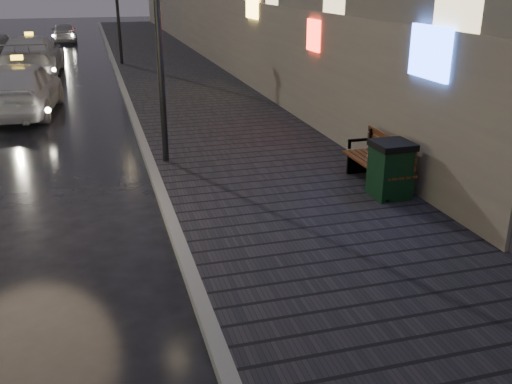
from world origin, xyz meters
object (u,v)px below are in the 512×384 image
lamp_near (157,5)px  taxi_mid (32,55)px  trash_bin (391,169)px  taxi_near (21,88)px  bench (381,161)px  car_far (64,33)px

lamp_near → taxi_mid: size_ratio=0.91×
trash_bin → taxi_near: size_ratio=0.21×
taxi_near → taxi_mid: bearing=-82.5°
lamp_near → taxi_near: (-3.56, 6.46, -2.65)m
bench → car_far: bearing=102.5°
trash_bin → taxi_mid: size_ratio=0.18×
bench → trash_bin: 0.64m
car_far → taxi_mid: bearing=82.3°
trash_bin → taxi_mid: 19.49m
lamp_near → taxi_mid: 15.27m
car_far → bench: bearing=98.6°
car_far → taxi_near: bearing=84.5°
trash_bin → taxi_near: 12.28m
lamp_near → taxi_mid: lamp_near is taller
bench → car_far: (-6.82, 30.96, -0.00)m
trash_bin → bench: bearing=77.2°
bench → car_far: car_far is taller
lamp_near → trash_bin: (3.74, -3.40, -2.80)m
lamp_near → bench: size_ratio=2.78×
taxi_near → taxi_mid: (-0.30, 8.07, 0.01)m
taxi_near → lamp_near: bearing=124.2°
trash_bin → taxi_near: bearing=125.4°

